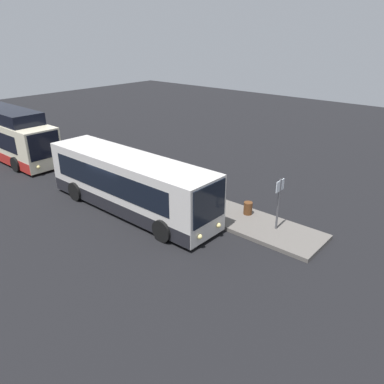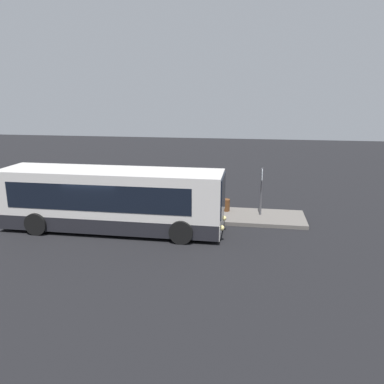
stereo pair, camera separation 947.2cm
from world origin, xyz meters
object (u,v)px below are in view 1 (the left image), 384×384
sign_post (279,198)px  bus_second (2,134)px  suitcase (195,199)px  passenger_boarding (191,193)px  bus_lead (129,184)px  passenger_waiting (173,177)px  trash_bin (248,208)px

sign_post → bus_second: bearing=-172.5°
suitcase → passenger_boarding: bearing=-72.0°
bus_lead → passenger_waiting: (0.26, 3.08, -0.44)m
bus_lead → passenger_waiting: 3.12m
bus_lead → sign_post: bus_lead is taller
bus_lead → suitcase: bearing=44.5°
bus_second → passenger_boarding: size_ratio=7.62×
bus_second → passenger_waiting: size_ratio=7.82×
suitcase → trash_bin: 2.94m
bus_lead → sign_post: size_ratio=4.28×
bus_second → passenger_waiting: 15.22m
passenger_waiting → sign_post: sign_post is taller
passenger_boarding → trash_bin: passenger_boarding is taller
bus_second → suitcase: size_ratio=14.10×
sign_post → trash_bin: sign_post is taller
bus_second → bus_lead: bearing=0.0°
passenger_boarding → suitcase: bearing=-103.8°
bus_second → trash_bin: (19.91, 3.30, -1.16)m
trash_bin → bus_lead: bearing=-148.0°
sign_post → bus_lead: bearing=-158.1°
passenger_waiting → suitcase: size_ratio=1.80×
trash_bin → passenger_boarding: bearing=-151.5°
passenger_boarding → suitcase: 0.80m
passenger_boarding → suitcase: (-0.18, 0.56, -0.54)m
bus_lead → passenger_boarding: bus_lead is taller
bus_second → trash_bin: 20.22m
bus_second → passenger_boarding: bearing=6.2°
bus_second → passenger_boarding: 17.40m
suitcase → trash_bin: suitcase is taller
bus_lead → trash_bin: bearing=32.0°
passenger_waiting → sign_post: (6.88, -0.20, 0.76)m
passenger_waiting → trash_bin: passenger_waiting is taller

